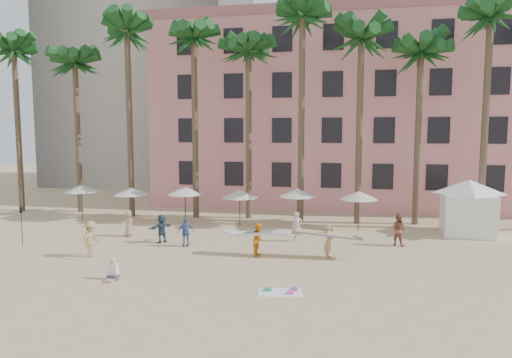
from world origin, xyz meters
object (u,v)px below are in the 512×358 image
object	(u,v)px
pink_hotel	(356,115)
cabana	(468,202)
carrier_white	(259,238)
carrier_yellow	(328,239)

from	to	relation	value
pink_hotel	cabana	size ratio (longest dim) A/B	7.23
carrier_white	pink_hotel	bearing A→B (deg)	75.57
carrier_yellow	carrier_white	world-z (taller)	carrier_yellow
pink_hotel	carrier_yellow	bearing A→B (deg)	-94.77
cabana	carrier_yellow	world-z (taller)	cabana
pink_hotel	cabana	distance (m)	15.99
pink_hotel	carrier_yellow	size ratio (longest dim) A/B	10.21
carrier_yellow	pink_hotel	bearing A→B (deg)	85.23
pink_hotel	carrier_white	xyz separation A→B (m)	(-5.31, -20.64, -7.06)
cabana	carrier_yellow	bearing A→B (deg)	-139.68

